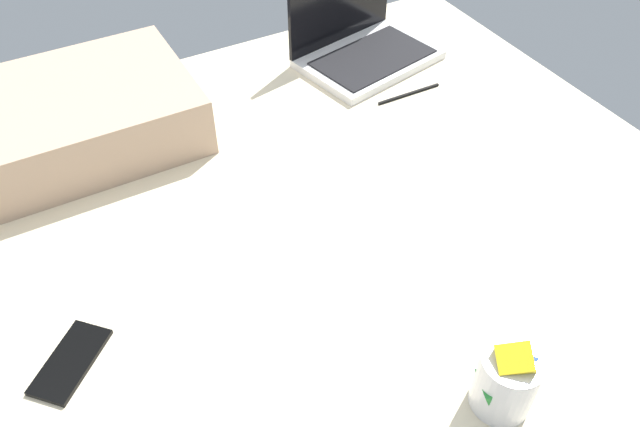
{
  "coord_description": "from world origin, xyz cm",
  "views": [
    {
      "loc": [
        -28.08,
        -74.28,
        105.07
      ],
      "look_at": [
        11.84,
        -2.06,
        24.0
      ],
      "focal_mm": 36.03,
      "sensor_mm": 36.0,
      "label": 1
    }
  ],
  "objects_px": {
    "pillow": "(68,119)",
    "snack_cup": "(506,380)",
    "cell_phone": "(71,362)",
    "laptop": "(361,42)"
  },
  "relations": [
    {
      "from": "laptop",
      "to": "pillow",
      "type": "xyz_separation_m",
      "value": [
        -0.73,
        -0.0,
        0.02
      ]
    },
    {
      "from": "cell_phone",
      "to": "laptop",
      "type": "bearing_deg",
      "value": 78.65
    },
    {
      "from": "snack_cup",
      "to": "pillow",
      "type": "distance_m",
      "value": 1.01
    },
    {
      "from": "snack_cup",
      "to": "laptop",
      "type": "bearing_deg",
      "value": 70.57
    },
    {
      "from": "pillow",
      "to": "snack_cup",
      "type": "bearing_deg",
      "value": -66.67
    },
    {
      "from": "cell_phone",
      "to": "pillow",
      "type": "bearing_deg",
      "value": 121.57
    },
    {
      "from": "snack_cup",
      "to": "pillow",
      "type": "relative_size",
      "value": 0.28
    },
    {
      "from": "snack_cup",
      "to": "cell_phone",
      "type": "bearing_deg",
      "value": 145.33
    },
    {
      "from": "laptop",
      "to": "cell_phone",
      "type": "xyz_separation_m",
      "value": [
        -0.87,
        -0.56,
        -0.04
      ]
    },
    {
      "from": "cell_phone",
      "to": "pillow",
      "type": "relative_size",
      "value": 0.27
    }
  ]
}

